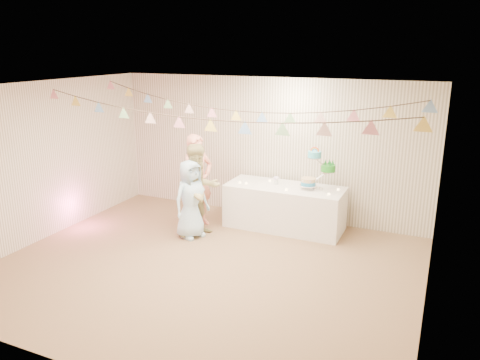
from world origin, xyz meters
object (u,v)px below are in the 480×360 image
at_px(cake_stand, 317,171).
at_px(person_adult_a, 198,181).
at_px(table, 284,207).
at_px(person_adult_b, 199,190).
at_px(person_child, 191,199).

relative_size(cake_stand, person_adult_a, 0.41).
xyz_separation_m(table, person_adult_a, (-1.46, -0.51, 0.45)).
bearing_deg(table, person_adult_b, -143.80).
relative_size(table, person_adult_a, 1.24).
height_order(table, person_child, person_child).
bearing_deg(cake_stand, person_child, -149.79).
bearing_deg(person_adult_a, person_child, -136.76).
xyz_separation_m(cake_stand, person_child, (-1.85, -1.08, -0.42)).
distance_m(table, cake_stand, 0.90).
height_order(cake_stand, person_child, cake_stand).
height_order(cake_stand, person_adult_a, person_adult_a).
distance_m(cake_stand, person_adult_a, 2.10).
height_order(table, person_adult_a, person_adult_a).
xyz_separation_m(table, cake_stand, (0.55, 0.05, 0.71)).
bearing_deg(table, person_adult_a, -160.83).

